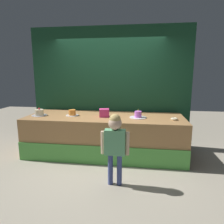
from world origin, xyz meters
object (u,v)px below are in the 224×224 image
Objects in this scene: child_figure at (115,140)px; pink_box at (104,113)px; donut at (174,119)px; cake_left at (39,113)px; cake_center at (72,113)px; cake_right at (138,115)px.

child_figure is 1.22m from pink_box.
cake_left reaches higher than donut.
pink_box is 0.70m from cake_center.
pink_box reaches higher than cake_center.
pink_box is 0.70m from cake_right.
child_figure is 3.26× the size of cake_right.
child_figure is 2.07m from cake_left.
cake_left is (-1.76, 1.07, 0.16)m from child_figure.
cake_right is (2.09, 0.08, -0.01)m from cake_left.
pink_box is 0.62× the size of cake_left.
child_figure is 1.59m from cake_center.
cake_center is at bearing 132.36° from child_figure.
child_figure is at bearing -72.21° from pink_box.
cake_right is (0.70, 0.01, -0.03)m from pink_box.
donut is (1.02, 1.04, 0.12)m from child_figure.
donut is 0.41× the size of cake_left.
pink_box is at bearing -1.59° from cake_center.
cake_right is (-0.70, 0.11, 0.03)m from donut.
cake_left is at bearing 179.34° from donut.
pink_box is at bearing -179.58° from cake_right.
donut is (1.39, -0.11, -0.06)m from pink_box.
cake_right reaches higher than donut.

